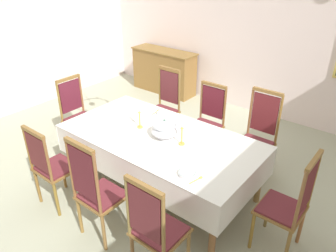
{
  "coord_description": "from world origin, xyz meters",
  "views": [
    {
      "loc": [
        2.2,
        -2.67,
        2.7
      ],
      "look_at": [
        0.19,
        -0.16,
        0.99
      ],
      "focal_mm": 35.02,
      "sensor_mm": 36.0,
      "label": 1
    }
  ],
  "objects": [
    {
      "name": "candlestick_east",
      "position": [
        0.32,
        -0.07,
        0.89
      ],
      "size": [
        0.07,
        0.07,
        0.33
      ],
      "color": "gold",
      "rests_on": "tablecloth"
    },
    {
      "name": "candlestick_west",
      "position": [
        -0.32,
        -0.07,
        0.89
      ],
      "size": [
        0.07,
        0.07,
        0.33
      ],
      "color": "gold",
      "rests_on": "tablecloth"
    },
    {
      "name": "soup_tureen",
      "position": [
        0.07,
        -0.07,
        0.88
      ],
      "size": [
        0.31,
        0.31,
        0.24
      ],
      "color": "silver",
      "rests_on": "tablecloth"
    },
    {
      "name": "spoon_secondary",
      "position": [
        -0.46,
        0.43,
        0.77
      ],
      "size": [
        0.05,
        0.18,
        0.01
      ],
      "rotation": [
        0.0,
        0.0,
        0.18
      ],
      "color": "gold",
      "rests_on": "tablecloth"
    },
    {
      "name": "ground",
      "position": [
        0.0,
        0.0,
        -0.02
      ],
      "size": [
        7.19,
        5.64,
        0.04
      ],
      "primitive_type": "cube",
      "color": "#ACAF95"
    },
    {
      "name": "chair_south_b",
      "position": [
        0.03,
        -1.1,
        0.6
      ],
      "size": [
        0.44,
        0.42,
        1.2
      ],
      "color": "brown",
      "rests_on": "ground"
    },
    {
      "name": "bowl_near_right",
      "position": [
        -0.34,
        0.4,
        0.78
      ],
      "size": [
        0.17,
        0.17,
        0.03
      ],
      "color": "silver",
      "rests_on": "tablecloth"
    },
    {
      "name": "sideboard",
      "position": [
        -2.08,
        2.54,
        0.45
      ],
      "size": [
        1.44,
        0.48,
        0.9
      ],
      "rotation": [
        0.0,
        0.0,
        3.14
      ],
      "color": "brown",
      "rests_on": "ground"
    },
    {
      "name": "chair_south_c",
      "position": [
        0.8,
        -1.1,
        0.58
      ],
      "size": [
        0.44,
        0.42,
        1.13
      ],
      "color": "olive",
      "rests_on": "ground"
    },
    {
      "name": "back_wall",
      "position": [
        0.0,
        2.86,
        1.76
      ],
      "size": [
        7.19,
        0.08,
        3.53
      ],
      "primitive_type": "cube",
      "color": "silver",
      "rests_on": "ground"
    },
    {
      "name": "chair_north_c",
      "position": [
        0.8,
        0.96,
        0.6
      ],
      "size": [
        0.44,
        0.42,
        1.19
      ],
      "rotation": [
        0.0,
        0.0,
        3.14
      ],
      "color": "#905B31",
      "rests_on": "ground"
    },
    {
      "name": "chair_head_west",
      "position": [
        -1.6,
        -0.07,
        0.57
      ],
      "size": [
        0.42,
        0.44,
        1.11
      ],
      "rotation": [
        0.0,
        0.0,
        -1.57
      ],
      "color": "olive",
      "rests_on": "ground"
    },
    {
      "name": "spoon_primary",
      "position": [
        0.84,
        -0.48,
        0.77
      ],
      "size": [
        0.05,
        0.18,
        0.01
      ],
      "rotation": [
        0.0,
        0.0,
        -0.22
      ],
      "color": "gold",
      "rests_on": "tablecloth"
    },
    {
      "name": "chair_south_a",
      "position": [
        -0.77,
        -1.09,
        0.56
      ],
      "size": [
        0.44,
        0.42,
        1.06
      ],
      "color": "brown",
      "rests_on": "ground"
    },
    {
      "name": "bowl_near_left",
      "position": [
        0.72,
        -0.51,
        0.79
      ],
      "size": [
        0.18,
        0.18,
        0.04
      ],
      "color": "silver",
      "rests_on": "tablecloth"
    },
    {
      "name": "chair_head_east",
      "position": [
        1.61,
        -0.07,
        0.59
      ],
      "size": [
        0.42,
        0.44,
        1.15
      ],
      "rotation": [
        0.0,
        0.0,
        1.57
      ],
      "color": "olive",
      "rests_on": "ground"
    },
    {
      "name": "dining_table",
      "position": [
        0.0,
        -0.07,
        0.69
      ],
      "size": [
        2.39,
        1.24,
        0.76
      ],
      "color": "olive",
      "rests_on": "ground"
    },
    {
      "name": "chair_north_a",
      "position": [
        -0.77,
        0.96,
        0.59
      ],
      "size": [
        0.44,
        0.42,
        1.16
      ],
      "rotation": [
        0.0,
        0.0,
        3.14
      ],
      "color": "#905B35",
      "rests_on": "ground"
    },
    {
      "name": "chair_north_b",
      "position": [
        0.03,
        0.95,
        0.57
      ],
      "size": [
        0.44,
        0.42,
        1.09
      ],
      "rotation": [
        0.0,
        0.0,
        3.14
      ],
      "color": "brown",
      "rests_on": "ground"
    },
    {
      "name": "tablecloth",
      "position": [
        0.0,
        -0.07,
        0.68
      ],
      "size": [
        2.41,
        1.26,
        0.37
      ],
      "color": "white",
      "rests_on": "dining_table"
    }
  ]
}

